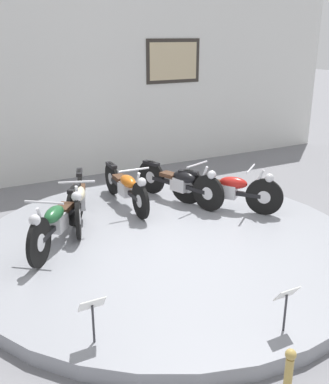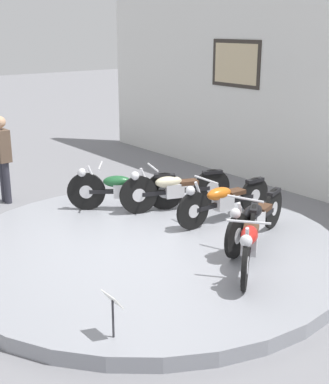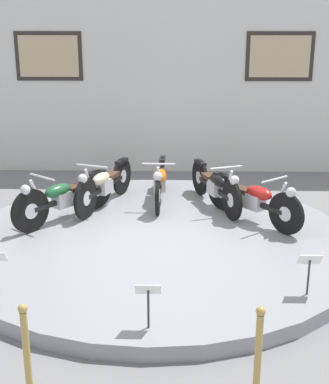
{
  "view_description": "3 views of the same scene",
  "coord_description": "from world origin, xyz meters",
  "px_view_note": "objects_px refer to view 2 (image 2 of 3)",
  "views": [
    {
      "loc": [
        -2.91,
        -5.35,
        3.06
      ],
      "look_at": [
        0.11,
        0.29,
        0.81
      ],
      "focal_mm": 42.0,
      "sensor_mm": 36.0,
      "label": 1
    },
    {
      "loc": [
        5.87,
        -4.33,
        3.25
      ],
      "look_at": [
        0.15,
        0.18,
        0.98
      ],
      "focal_mm": 50.0,
      "sensor_mm": 36.0,
      "label": 2
    },
    {
      "loc": [
        0.27,
        -7.27,
        3.17
      ],
      "look_at": [
        0.1,
        0.12,
        0.8
      ],
      "focal_mm": 50.0,
      "sensor_mm": 36.0,
      "label": 3
    }
  ],
  "objects_px": {
    "motorcycle_cream": "(174,188)",
    "info_placard_front_right": "(113,305)",
    "motorcycle_red": "(249,240)",
    "motorcycle_green": "(123,188)",
    "visitor_standing": "(3,154)",
    "motorcycle_orange": "(223,199)",
    "motorcycle_black": "(255,218)"
  },
  "relations": [
    {
      "from": "motorcycle_green",
      "to": "info_placard_front_right",
      "type": "relative_size",
      "value": 3.18
    },
    {
      "from": "motorcycle_green",
      "to": "info_placard_front_right",
      "type": "xyz_separation_m",
      "value": [
        3.25,
        -2.32,
        -0.03
      ]
    },
    {
      "from": "motorcycle_orange",
      "to": "motorcycle_red",
      "type": "xyz_separation_m",
      "value": [
        1.48,
        -0.96,
        0.01
      ]
    },
    {
      "from": "motorcycle_green",
      "to": "info_placard_front_right",
      "type": "height_order",
      "value": "motorcycle_green"
    },
    {
      "from": "motorcycle_black",
      "to": "motorcycle_cream",
      "type": "bearing_deg",
      "value": 179.96
    },
    {
      "from": "motorcycle_cream",
      "to": "visitor_standing",
      "type": "xyz_separation_m",
      "value": [
        -2.75,
        -1.91,
        0.36
      ]
    },
    {
      "from": "motorcycle_green",
      "to": "visitor_standing",
      "type": "relative_size",
      "value": 0.98
    },
    {
      "from": "motorcycle_cream",
      "to": "visitor_standing",
      "type": "distance_m",
      "value": 3.37
    },
    {
      "from": "motorcycle_cream",
      "to": "info_placard_front_right",
      "type": "xyz_separation_m",
      "value": [
        2.71,
        -3.01,
        -0.03
      ]
    },
    {
      "from": "info_placard_front_right",
      "to": "visitor_standing",
      "type": "relative_size",
      "value": 0.31
    },
    {
      "from": "visitor_standing",
      "to": "motorcycle_red",
      "type": "bearing_deg",
      "value": 13.31
    },
    {
      "from": "motorcycle_red",
      "to": "info_placard_front_right",
      "type": "bearing_deg",
      "value": -82.61
    },
    {
      "from": "motorcycle_cream",
      "to": "info_placard_front_right",
      "type": "height_order",
      "value": "motorcycle_cream"
    },
    {
      "from": "motorcycle_red",
      "to": "motorcycle_orange",
      "type": "bearing_deg",
      "value": 147.03
    },
    {
      "from": "motorcycle_cream",
      "to": "info_placard_front_right",
      "type": "distance_m",
      "value": 4.06
    },
    {
      "from": "motorcycle_red",
      "to": "motorcycle_green",
      "type": "bearing_deg",
      "value": 179.98
    },
    {
      "from": "motorcycle_orange",
      "to": "visitor_standing",
      "type": "relative_size",
      "value": 1.18
    },
    {
      "from": "motorcycle_orange",
      "to": "motorcycle_black",
      "type": "height_order",
      "value": "motorcycle_black"
    },
    {
      "from": "motorcycle_black",
      "to": "visitor_standing",
      "type": "xyz_separation_m",
      "value": [
        -4.62,
        -1.91,
        0.37
      ]
    },
    {
      "from": "motorcycle_green",
      "to": "motorcycle_orange",
      "type": "distance_m",
      "value": 1.76
    },
    {
      "from": "motorcycle_cream",
      "to": "motorcycle_red",
      "type": "distance_m",
      "value": 2.51
    },
    {
      "from": "motorcycle_cream",
      "to": "motorcycle_black",
      "type": "xyz_separation_m",
      "value": [
        1.87,
        -0.0,
        -0.01
      ]
    },
    {
      "from": "motorcycle_green",
      "to": "motorcycle_cream",
      "type": "height_order",
      "value": "same"
    },
    {
      "from": "motorcycle_orange",
      "to": "visitor_standing",
      "type": "bearing_deg",
      "value": -149.37
    },
    {
      "from": "motorcycle_cream",
      "to": "motorcycle_orange",
      "type": "xyz_separation_m",
      "value": [
        0.93,
        0.27,
        -0.02
      ]
    },
    {
      "from": "motorcycle_orange",
      "to": "motorcycle_black",
      "type": "xyz_separation_m",
      "value": [
        0.94,
        -0.27,
        0.01
      ]
    },
    {
      "from": "motorcycle_cream",
      "to": "motorcycle_orange",
      "type": "height_order",
      "value": "motorcycle_cream"
    },
    {
      "from": "motorcycle_green",
      "to": "motorcycle_red",
      "type": "xyz_separation_m",
      "value": [
        2.95,
        -0.0,
        -0.01
      ]
    },
    {
      "from": "motorcycle_orange",
      "to": "motorcycle_cream",
      "type": "bearing_deg",
      "value": -164.12
    },
    {
      "from": "motorcycle_cream",
      "to": "info_placard_front_right",
      "type": "bearing_deg",
      "value": -47.99
    },
    {
      "from": "motorcycle_black",
      "to": "motorcycle_red",
      "type": "xyz_separation_m",
      "value": [
        0.54,
        -0.69,
        -0.0
      ]
    },
    {
      "from": "motorcycle_green",
      "to": "motorcycle_cream",
      "type": "bearing_deg",
      "value": 52.09
    }
  ]
}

